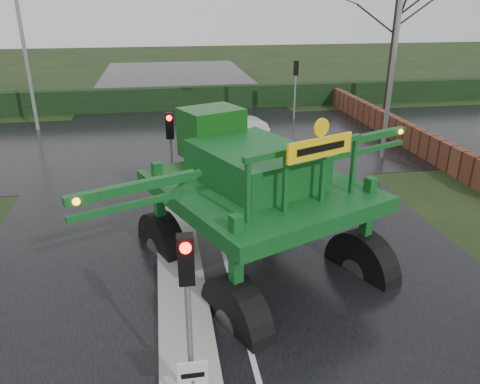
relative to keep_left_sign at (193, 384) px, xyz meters
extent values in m
plane|color=black|center=(1.30, 1.50, -1.06)|extent=(140.00, 140.00, 0.00)
cube|color=black|center=(1.30, 11.50, -1.05)|extent=(14.00, 80.00, 0.02)
cube|color=black|center=(1.30, 17.50, -1.05)|extent=(80.00, 12.00, 0.02)
cube|color=gray|center=(0.00, 4.50, -0.97)|extent=(1.20, 10.00, 0.16)
cube|color=black|center=(1.30, 25.50, -0.31)|extent=(44.00, 0.90, 1.50)
cube|color=#592D1E|center=(11.80, 17.50, -0.46)|extent=(0.40, 20.00, 1.20)
cube|color=silver|center=(0.00, 0.00, 0.19)|extent=(0.50, 0.04, 0.50)
cube|color=black|center=(0.00, -0.02, 0.19)|extent=(0.38, 0.01, 0.10)
cylinder|color=gray|center=(0.00, 0.50, 0.69)|extent=(0.10, 0.10, 3.50)
cube|color=black|center=(0.00, 0.50, 2.04)|extent=(0.26, 0.22, 0.85)
sphere|color=#FF0C07|center=(0.00, 0.37, 2.32)|extent=(0.18, 0.18, 0.18)
cylinder|color=gray|center=(0.00, 9.00, 0.69)|extent=(0.10, 0.10, 3.50)
cube|color=black|center=(0.00, 9.00, 2.04)|extent=(0.26, 0.22, 0.85)
sphere|color=#FF0C07|center=(0.00, 8.87, 2.32)|extent=(0.18, 0.18, 0.18)
cylinder|color=gray|center=(7.80, 21.50, 0.69)|extent=(0.10, 0.10, 3.50)
cube|color=black|center=(7.80, 21.50, 2.04)|extent=(0.26, 0.22, 0.85)
sphere|color=#FF0C07|center=(7.80, 21.63, 2.32)|extent=(0.18, 0.18, 0.18)
cylinder|color=gray|center=(9.80, 13.50, 3.94)|extent=(0.20, 0.20, 10.00)
cylinder|color=gray|center=(-7.20, 21.50, 3.94)|extent=(0.20, 0.20, 10.00)
cylinder|color=black|center=(14.30, 22.50, 3.94)|extent=(0.32, 0.32, 10.00)
cylinder|color=black|center=(-1.51, 3.84, 0.07)|extent=(1.47, 2.32, 2.26)
cylinder|color=#595B56|center=(-1.51, 3.84, 0.07)|extent=(0.93, 0.99, 0.79)
cube|color=#0D4A1A|center=(-1.51, 3.84, 1.48)|extent=(0.33, 0.33, 2.59)
cylinder|color=black|center=(2.22, 5.46, 0.07)|extent=(1.47, 2.32, 2.26)
cylinder|color=#595B56|center=(2.22, 5.46, 0.07)|extent=(0.93, 0.99, 0.79)
cube|color=#0D4A1A|center=(2.22, 5.46, 1.48)|extent=(0.33, 0.33, 2.59)
cylinder|color=black|center=(0.11, 0.12, 0.07)|extent=(1.47, 2.32, 2.26)
cylinder|color=#595B56|center=(0.11, 0.12, 0.07)|extent=(0.93, 0.99, 0.79)
cube|color=#0D4A1A|center=(0.11, 0.12, 1.48)|extent=(0.33, 0.33, 2.59)
cylinder|color=black|center=(3.83, 1.73, 0.07)|extent=(1.47, 2.32, 2.26)
cylinder|color=#595B56|center=(3.83, 1.73, 0.07)|extent=(0.93, 0.99, 0.79)
cube|color=#0D4A1A|center=(3.83, 1.73, 1.48)|extent=(0.33, 0.33, 2.59)
cube|color=#0D4A1A|center=(1.16, 2.79, 2.21)|extent=(6.50, 6.86, 0.39)
cube|color=#0D4A1A|center=(1.07, 2.99, 2.83)|extent=(3.63, 4.09, 1.02)
cube|color=#114912|center=(0.17, 5.06, 3.23)|extent=(2.09, 1.92, 1.47)
cube|color=#0D4A1A|center=(1.88, 1.13, 3.85)|extent=(3.16, 1.47, 0.14)
cube|color=#0D4A1A|center=(-1.97, 0.93, 3.23)|extent=(2.77, 1.36, 0.20)
cube|color=#0D4A1A|center=(4.65, 3.81, 3.23)|extent=(2.77, 1.36, 0.20)
sphere|color=orange|center=(5.84, 4.20, 3.23)|extent=(0.16, 0.16, 0.16)
cube|color=yellow|center=(2.06, 0.72, 3.96)|extent=(1.68, 0.78, 0.45)
cube|color=black|center=(2.06, 0.72, 3.96)|extent=(1.25, 0.55, 0.16)
cylinder|color=yellow|center=(2.06, 0.72, 4.41)|extent=(0.39, 0.20, 0.41)
imported|color=silver|center=(3.12, 17.98, -1.06)|extent=(4.52, 2.20, 1.43)
camera|label=1|loc=(-0.23, -5.90, 5.82)|focal=35.00mm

